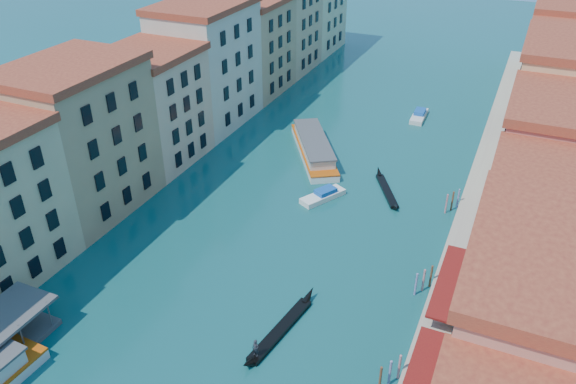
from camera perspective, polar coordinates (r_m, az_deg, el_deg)
name	(u,v)px	position (r m, az deg, el deg)	size (l,w,h in m)	color
left_bank_palazzos	(188,80)	(95.20, -10.15, 11.10)	(12.80, 128.40, 21.00)	beige
right_bank_palazzos	(557,139)	(80.92, 25.63, 4.91)	(12.80, 128.40, 21.00)	#A1462F
quay	(480,188)	(84.81, 18.96, 0.43)	(4.00, 140.00, 1.00)	#B0A18E
mooring_poles_right	(398,352)	(55.41, 11.07, -15.69)	(1.44, 54.24, 3.20)	#512E1C
vaporetto_far	(314,147)	(90.06, 2.63, 4.57)	(13.85, 18.52, 2.85)	white
gondola_fore	(280,328)	(57.86, -0.77, -13.69)	(3.00, 13.26, 2.65)	black
gondola_far	(386,189)	(81.32, 9.97, 0.28)	(6.59, 10.84, 1.69)	black
motorboat_mid	(323,195)	(78.47, 3.62, -0.32)	(5.14, 7.01, 1.41)	white
motorboat_far	(419,115)	(106.43, 13.18, 7.61)	(2.42, 7.07, 1.45)	white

